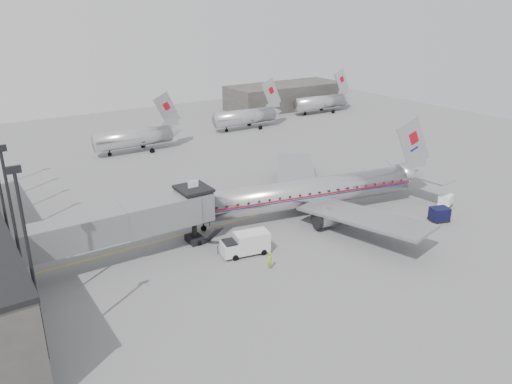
# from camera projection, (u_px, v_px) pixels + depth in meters

# --- Properties ---
(ground) EXTENTS (160.00, 160.00, 0.00)m
(ground) POSITION_uv_depth(u_px,v_px,m) (281.00, 234.00, 57.89)
(ground) COLOR slate
(ground) RESTS_ON ground
(hangar) EXTENTS (30.00, 12.00, 6.00)m
(hangar) POSITION_uv_depth(u_px,v_px,m) (285.00, 96.00, 126.83)
(hangar) COLOR #373432
(hangar) RESTS_ON ground
(apron_line) EXTENTS (60.00, 0.15, 0.01)m
(apron_line) POSITION_uv_depth(u_px,v_px,m) (272.00, 211.00, 64.12)
(apron_line) COLOR gold
(apron_line) RESTS_ON ground
(jet_bridge) EXTENTS (21.00, 6.20, 7.10)m
(jet_bridge) POSITION_uv_depth(u_px,v_px,m) (128.00, 223.00, 50.70)
(jet_bridge) COLOR slate
(jet_bridge) RESTS_ON ground
(distant_aircraft_near) EXTENTS (16.39, 3.20, 10.26)m
(distant_aircraft_near) POSITION_uv_depth(u_px,v_px,m) (134.00, 137.00, 88.79)
(distant_aircraft_near) COLOR silver
(distant_aircraft_near) RESTS_ON ground
(distant_aircraft_mid) EXTENTS (16.39, 3.20, 10.26)m
(distant_aircraft_mid) POSITION_uv_depth(u_px,v_px,m) (246.00, 116.00, 105.30)
(distant_aircraft_mid) COLOR silver
(distant_aircraft_mid) RESTS_ON ground
(distant_aircraft_far) EXTENTS (16.39, 3.20, 10.26)m
(distant_aircraft_far) POSITION_uv_depth(u_px,v_px,m) (320.00, 102.00, 120.77)
(distant_aircraft_far) COLOR silver
(distant_aircraft_far) RESTS_ON ground
(airliner) EXTENTS (35.63, 32.71, 11.38)m
(airliner) POSITION_uv_depth(u_px,v_px,m) (311.00, 192.00, 62.56)
(airliner) COLOR silver
(airliner) RESTS_ON ground
(service_van) EXTENTS (5.39, 2.89, 2.41)m
(service_van) POSITION_uv_depth(u_px,v_px,m) (246.00, 243.00, 52.77)
(service_van) COLOR silver
(service_van) RESTS_ON ground
(baggage_cart_navy) EXTENTS (2.66, 2.32, 1.77)m
(baggage_cart_navy) POSITION_uv_depth(u_px,v_px,m) (439.00, 214.00, 60.93)
(baggage_cart_navy) COLOR black
(baggage_cart_navy) RESTS_ON ground
(baggage_cart_white) EXTENTS (2.45, 2.17, 1.59)m
(baggage_cart_white) POSITION_uv_depth(u_px,v_px,m) (445.00, 201.00, 65.34)
(baggage_cart_white) COLOR white
(baggage_cart_white) RESTS_ON ground
(ramp_worker) EXTENTS (0.81, 0.79, 1.87)m
(ramp_worker) POSITION_uv_depth(u_px,v_px,m) (270.00, 261.00, 49.92)
(ramp_worker) COLOR #99D218
(ramp_worker) RESTS_ON ground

